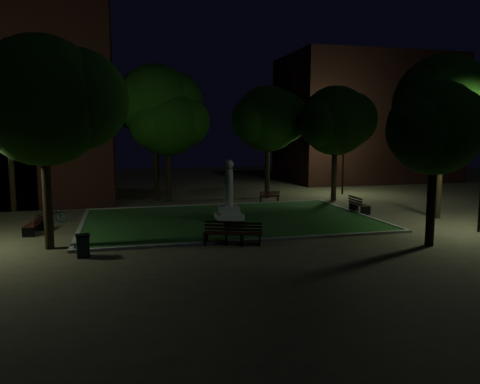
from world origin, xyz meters
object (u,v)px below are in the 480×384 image
Objects in this scene: trash_bin at (83,246)px; bicycle at (51,215)px; bench_near_left at (224,234)px; bench_right_side at (358,205)px; monument at (229,203)px; bench_near_right at (243,234)px; bench_left_side at (35,225)px; bench_far_side at (269,197)px.

bicycle is at bearing 105.68° from trash_bin.
bench_right_side is at bearing 53.20° from bench_near_left.
monument is 9.20m from trash_bin.
bench_near_right is 1.12× the size of bicycle.
monument is at bearing -100.71° from bicycle.
bench_left_side is at bearing 97.20° from bench_right_side.
monument reaches higher than bench_near_right.
bicycle is (-2.15, 7.67, -0.04)m from trash_bin.
bench_near_right is 9.96m from bench_left_side.
trash_bin is 7.97m from bicycle.
bicycle is (-13.37, -4.02, 0.05)m from bench_far_side.
bench_near_left is at bearing 72.74° from bench_far_side.
bench_near_right reaches higher than trash_bin.
bench_far_side is at bearing 37.76° from bench_right_side.
trash_bin is at bearing -151.50° from bench_near_left.
bench_near_right is 12.13m from bench_far_side.
bench_far_side is 1.63× the size of trash_bin.
bench_right_side is at bearing 3.36° from monument.
monument is at bearing 39.74° from trash_bin.
bench_far_side is 0.93× the size of bicycle.
monument is 5.40m from bench_near_right.
bench_right_side is at bearing 22.89° from trash_bin.
bench_near_left reaches higher than bench_right_side.
trash_bin is at bearing -158.57° from bench_near_right.
bench_right_side is (9.36, 5.69, -0.00)m from bench_near_left.
bicycle is at bearing 157.05° from bench_near_right.
bench_right_side reaches higher than trash_bin.
bench_near_right is 1.96× the size of trash_bin.
monument is 7.17m from bench_far_side.
monument is at bearing 63.94° from bench_far_side.
bench_right_side reaches higher than bench_near_right.
bench_left_side reaches higher than bicycle.
bench_right_side is 2.03× the size of trash_bin.
bench_far_side is 13.96m from bicycle.
bench_near_left is 1.05× the size of bench_right_side.
bicycle is (-9.22, 1.80, -0.55)m from monument.
bench_left_side is 1.19× the size of bench_far_side.
bicycle is at bearing 87.93° from bench_right_side.
bench_near_right is 6.48m from trash_bin.
monument reaches higher than trash_bin.
bench_left_side reaches higher than bench_near_right.
bench_near_left is at bearing -105.06° from monument.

